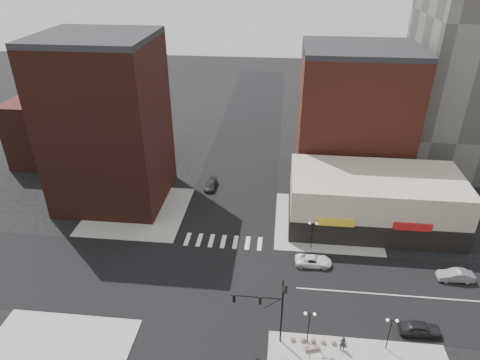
{
  "coord_description": "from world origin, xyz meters",
  "views": [
    {
      "loc": [
        7.31,
        -39.41,
        36.41
      ],
      "look_at": [
        2.44,
        6.36,
        11.0
      ],
      "focal_mm": 32.0,
      "sensor_mm": 36.0,
      "label": 1
    }
  ],
  "objects_px": {
    "street_lamp_se_a": "(309,320)",
    "white_suv": "(313,261)",
    "dark_sedan_north": "(211,185)",
    "pedestrian": "(343,343)",
    "stone_bench": "(312,348)",
    "street_lamp_se_b": "(391,326)",
    "street_lamp_ne": "(313,228)",
    "silver_sedan": "(455,275)",
    "traffic_signal": "(273,303)",
    "dark_sedan_east": "(420,328)"
  },
  "relations": [
    {
      "from": "street_lamp_ne",
      "to": "traffic_signal",
      "type": "bearing_deg",
      "value": -106.75
    },
    {
      "from": "silver_sedan",
      "to": "white_suv",
      "type": "bearing_deg",
      "value": -95.0
    },
    {
      "from": "dark_sedan_north",
      "to": "pedestrian",
      "type": "distance_m",
      "value": 36.58
    },
    {
      "from": "white_suv",
      "to": "pedestrian",
      "type": "distance_m",
      "value": 13.36
    },
    {
      "from": "silver_sedan",
      "to": "street_lamp_se_b",
      "type": "bearing_deg",
      "value": -43.74
    },
    {
      "from": "street_lamp_se_a",
      "to": "dark_sedan_east",
      "type": "bearing_deg",
      "value": 11.67
    },
    {
      "from": "traffic_signal",
      "to": "silver_sedan",
      "type": "relative_size",
      "value": 1.79
    },
    {
      "from": "white_suv",
      "to": "pedestrian",
      "type": "xyz_separation_m",
      "value": [
        2.34,
        -13.15,
        0.35
      ]
    },
    {
      "from": "street_lamp_se_a",
      "to": "street_lamp_se_b",
      "type": "relative_size",
      "value": 1.0
    },
    {
      "from": "street_lamp_se_a",
      "to": "white_suv",
      "type": "distance_m",
      "value": 12.88
    },
    {
      "from": "street_lamp_se_a",
      "to": "street_lamp_ne",
      "type": "height_order",
      "value": "same"
    },
    {
      "from": "stone_bench",
      "to": "silver_sedan",
      "type": "bearing_deg",
      "value": 18.37
    },
    {
      "from": "traffic_signal",
      "to": "stone_bench",
      "type": "height_order",
      "value": "traffic_signal"
    },
    {
      "from": "dark_sedan_east",
      "to": "silver_sedan",
      "type": "xyz_separation_m",
      "value": [
        6.53,
        9.05,
        -0.02
      ]
    },
    {
      "from": "street_lamp_ne",
      "to": "pedestrian",
      "type": "distance_m",
      "value": 16.94
    },
    {
      "from": "dark_sedan_north",
      "to": "stone_bench",
      "type": "height_order",
      "value": "dark_sedan_north"
    },
    {
      "from": "silver_sedan",
      "to": "stone_bench",
      "type": "xyz_separation_m",
      "value": [
        -18.01,
        -12.51,
        -0.39
      ]
    },
    {
      "from": "street_lamp_ne",
      "to": "white_suv",
      "type": "height_order",
      "value": "street_lamp_ne"
    },
    {
      "from": "traffic_signal",
      "to": "dark_sedan_east",
      "type": "height_order",
      "value": "traffic_signal"
    },
    {
      "from": "white_suv",
      "to": "silver_sedan",
      "type": "xyz_separation_m",
      "value": [
        17.28,
        -1.05,
        0.06
      ]
    },
    {
      "from": "street_lamp_se_b",
      "to": "street_lamp_ne",
      "type": "distance_m",
      "value": 17.46
    },
    {
      "from": "street_lamp_se_b",
      "to": "street_lamp_ne",
      "type": "height_order",
      "value": "same"
    },
    {
      "from": "white_suv",
      "to": "pedestrian",
      "type": "relative_size",
      "value": 2.66
    },
    {
      "from": "dark_sedan_north",
      "to": "pedestrian",
      "type": "height_order",
      "value": "pedestrian"
    },
    {
      "from": "traffic_signal",
      "to": "street_lamp_se_a",
      "type": "relative_size",
      "value": 1.87
    },
    {
      "from": "white_suv",
      "to": "silver_sedan",
      "type": "distance_m",
      "value": 17.31
    },
    {
      "from": "white_suv",
      "to": "dark_sedan_north",
      "type": "bearing_deg",
      "value": 40.53
    },
    {
      "from": "street_lamp_se_a",
      "to": "white_suv",
      "type": "bearing_deg",
      "value": 84.71
    },
    {
      "from": "street_lamp_se_a",
      "to": "white_suv",
      "type": "relative_size",
      "value": 0.88
    },
    {
      "from": "street_lamp_se_a",
      "to": "street_lamp_se_b",
      "type": "distance_m",
      "value": 8.0
    },
    {
      "from": "street_lamp_se_b",
      "to": "silver_sedan",
      "type": "relative_size",
      "value": 0.96
    },
    {
      "from": "street_lamp_se_a",
      "to": "white_suv",
      "type": "height_order",
      "value": "street_lamp_se_a"
    },
    {
      "from": "street_lamp_se_a",
      "to": "silver_sedan",
      "type": "distance_m",
      "value": 21.89
    },
    {
      "from": "street_lamp_se_a",
      "to": "stone_bench",
      "type": "relative_size",
      "value": 2.46
    },
    {
      "from": "street_lamp_ne",
      "to": "silver_sedan",
      "type": "relative_size",
      "value": 0.96
    },
    {
      "from": "street_lamp_se_b",
      "to": "street_lamp_se_a",
      "type": "bearing_deg",
      "value": 180.0
    },
    {
      "from": "traffic_signal",
      "to": "stone_bench",
      "type": "bearing_deg",
      "value": -15.56
    },
    {
      "from": "street_lamp_se_b",
      "to": "pedestrian",
      "type": "xyz_separation_m",
      "value": [
        -4.49,
        -0.59,
        -2.29
      ]
    },
    {
      "from": "dark_sedan_east",
      "to": "silver_sedan",
      "type": "distance_m",
      "value": 11.16
    },
    {
      "from": "dark_sedan_east",
      "to": "pedestrian",
      "type": "bearing_deg",
      "value": 108.76
    },
    {
      "from": "street_lamp_se_b",
      "to": "stone_bench",
      "type": "distance_m",
      "value": 8.19
    },
    {
      "from": "dark_sedan_east",
      "to": "pedestrian",
      "type": "height_order",
      "value": "pedestrian"
    },
    {
      "from": "silver_sedan",
      "to": "dark_sedan_north",
      "type": "relative_size",
      "value": 1.01
    },
    {
      "from": "street_lamp_ne",
      "to": "stone_bench",
      "type": "height_order",
      "value": "street_lamp_ne"
    },
    {
      "from": "traffic_signal",
      "to": "street_lamp_se_b",
      "type": "distance_m",
      "value": 11.88
    },
    {
      "from": "dark_sedan_east",
      "to": "stone_bench",
      "type": "xyz_separation_m",
      "value": [
        -11.47,
        -3.46,
        -0.42
      ]
    },
    {
      "from": "dark_sedan_north",
      "to": "street_lamp_se_a",
      "type": "bearing_deg",
      "value": -61.28
    },
    {
      "from": "street_lamp_se_b",
      "to": "white_suv",
      "type": "height_order",
      "value": "street_lamp_se_b"
    },
    {
      "from": "dark_sedan_north",
      "to": "traffic_signal",
      "type": "bearing_deg",
      "value": -67.06
    },
    {
      "from": "street_lamp_se_a",
      "to": "dark_sedan_east",
      "type": "height_order",
      "value": "street_lamp_se_a"
    }
  ]
}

